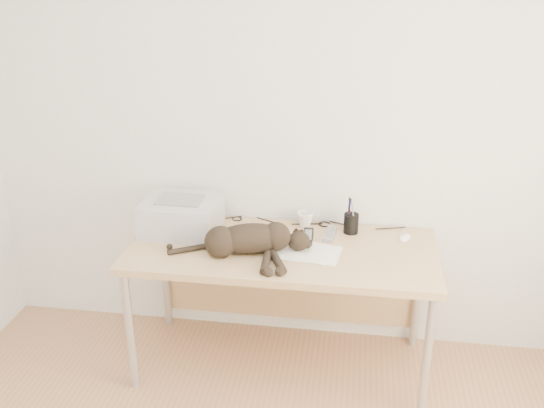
% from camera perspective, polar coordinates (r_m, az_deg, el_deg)
% --- Properties ---
extents(wall_back, '(3.50, 0.00, 3.50)m').
position_cam_1_polar(wall_back, '(3.28, 1.82, 7.49)').
color(wall_back, white).
rests_on(wall_back, floor).
extents(desk, '(1.60, 0.70, 0.74)m').
position_cam_1_polar(desk, '(3.29, 1.11, -5.51)').
color(desk, tan).
rests_on(desk, floor).
extents(printer, '(0.41, 0.35, 0.19)m').
position_cam_1_polar(printer, '(3.33, -8.54, -1.07)').
color(printer, '#B9B9BF').
rests_on(printer, desk).
extents(papers, '(0.37, 0.31, 0.01)m').
position_cam_1_polar(papers, '(3.11, 3.33, -4.46)').
color(papers, white).
rests_on(papers, desk).
extents(cat, '(0.73, 0.36, 0.17)m').
position_cam_1_polar(cat, '(3.07, -2.42, -3.46)').
color(cat, black).
rests_on(cat, desk).
extents(mug, '(0.13, 0.13, 0.09)m').
position_cam_1_polar(mug, '(3.38, 3.13, -1.44)').
color(mug, white).
rests_on(mug, desk).
extents(pen_cup, '(0.08, 0.08, 0.20)m').
position_cam_1_polar(pen_cup, '(3.32, 7.45, -1.79)').
color(pen_cup, black).
rests_on(pen_cup, desk).
extents(remote_grey, '(0.07, 0.19, 0.02)m').
position_cam_1_polar(remote_grey, '(3.29, 5.49, -2.81)').
color(remote_grey, gray).
rests_on(remote_grey, desk).
extents(remote_black, '(0.06, 0.19, 0.02)m').
position_cam_1_polar(remote_black, '(3.25, 3.41, -3.08)').
color(remote_black, black).
rests_on(remote_black, desk).
extents(mouse, '(0.09, 0.11, 0.03)m').
position_cam_1_polar(mouse, '(3.32, 12.40, -2.94)').
color(mouse, white).
rests_on(mouse, desk).
extents(cable_tangle, '(1.36, 0.07, 0.01)m').
position_cam_1_polar(cable_tangle, '(3.43, 1.61, -1.70)').
color(cable_tangle, black).
rests_on(cable_tangle, desk).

